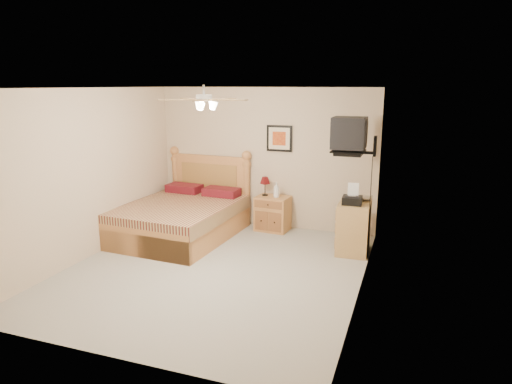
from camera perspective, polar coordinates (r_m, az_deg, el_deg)
floor at (r=6.53m, az=-5.20°, el=-9.69°), size 4.50×4.50×0.00m
ceiling at (r=6.01m, az=-5.71°, el=12.82°), size 4.00×4.50×0.04m
wall_back at (r=8.21m, az=1.14°, el=4.23°), size 4.00×0.04×2.50m
wall_front at (r=4.28m, az=-18.15°, el=-4.97°), size 4.00×0.04×2.50m
wall_left at (r=7.21m, az=-20.05°, el=2.15°), size 0.04×4.50×2.50m
wall_right at (r=5.63m, az=13.39°, el=-0.36°), size 0.04×4.50×2.50m
bed at (r=7.75m, az=-9.56°, el=-0.67°), size 1.77×2.25×1.39m
nightstand at (r=8.12m, az=2.09°, el=-2.69°), size 0.60×0.47×0.62m
table_lamp at (r=8.09m, az=1.14°, el=0.74°), size 0.21×0.21×0.34m
lotion_bottle at (r=7.96m, az=2.56°, el=0.26°), size 0.10×0.10×0.27m
framed_picture at (r=8.06m, az=2.95°, el=6.70°), size 0.46×0.04×0.46m
dresser at (r=7.21m, az=12.11°, el=-4.33°), size 0.48×0.68×0.79m
fax_machine at (r=6.96m, az=11.98°, el=-0.26°), size 0.30×0.32×0.31m
magazine_lower at (r=7.34m, az=12.44°, el=-0.71°), size 0.27×0.32×0.03m
magazine_upper at (r=7.33m, az=12.52°, el=-0.55°), size 0.26×0.33×0.02m
wall_tv at (r=6.88m, az=12.80°, el=6.85°), size 0.56×0.46×0.58m
ceiling_fan at (r=5.83m, az=-6.52°, el=11.41°), size 1.14×1.14×0.28m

